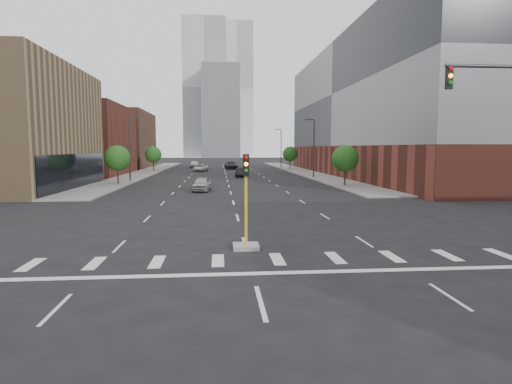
{
  "coord_description": "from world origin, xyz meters",
  "views": [
    {
      "loc": [
        -1.24,
        -10.51,
        4.68
      ],
      "look_at": [
        0.6,
        10.48,
        2.5
      ],
      "focal_mm": 30.0,
      "sensor_mm": 36.0,
      "label": 1
    }
  ],
  "objects": [
    {
      "name": "tower_mid",
      "position": [
        0.0,
        200.0,
        22.0
      ],
      "size": [
        18.0,
        18.0,
        44.0
      ],
      "primitive_type": "cube",
      "color": "slate",
      "rests_on": "ground"
    },
    {
      "name": "car_deep_right",
      "position": [
        1.5,
        84.36,
        0.86
      ],
      "size": [
        3.06,
        6.14,
        1.71
      ],
      "primitive_type": "imported",
      "rotation": [
        0.0,
        0.0,
        0.11
      ],
      "color": "black",
      "rests_on": "ground"
    },
    {
      "name": "building_left_far_b",
      "position": [
        -27.5,
        92.0,
        6.5
      ],
      "size": [
        20.0,
        24.0,
        13.0
      ],
      "primitive_type": "cube",
      "color": "brown",
      "rests_on": "ground"
    },
    {
      "name": "tree_right_near",
      "position": [
        14.0,
        40.0,
        3.39
      ],
      "size": [
        3.2,
        3.2,
        4.85
      ],
      "color": "#382619",
      "rests_on": "ground"
    },
    {
      "name": "tower_right",
      "position": [
        10.0,
        260.0,
        40.0
      ],
      "size": [
        20.0,
        20.0,
        80.0
      ],
      "primitive_type": "cube",
      "color": "#B2B7BC",
      "rests_on": "ground"
    },
    {
      "name": "median_traffic_signal",
      "position": [
        0.0,
        8.97,
        0.97
      ],
      "size": [
        1.2,
        1.2,
        4.4
      ],
      "color": "#999993",
      "rests_on": "ground"
    },
    {
      "name": "car_distant",
      "position": [
        -6.94,
        91.6,
        0.85
      ],
      "size": [
        2.09,
        5.04,
        1.71
      ],
      "primitive_type": "imported",
      "rotation": [
        0.0,
        0.0,
        -0.02
      ],
      "color": "silver",
      "rests_on": "ground"
    },
    {
      "name": "tree_left_near",
      "position": [
        -14.0,
        45.0,
        3.39
      ],
      "size": [
        3.2,
        3.2,
        4.85
      ],
      "color": "#382619",
      "rests_on": "ground"
    },
    {
      "name": "streetlight_right_a",
      "position": [
        13.41,
        55.0,
        5.01
      ],
      "size": [
        1.6,
        0.22,
        9.07
      ],
      "color": "#2D2D30",
      "rests_on": "ground"
    },
    {
      "name": "tree_right_far",
      "position": [
        14.0,
        80.0,
        3.39
      ],
      "size": [
        3.2,
        3.2,
        4.85
      ],
      "color": "#382619",
      "rests_on": "ground"
    },
    {
      "name": "building_right_main",
      "position": [
        29.5,
        60.0,
        11.0
      ],
      "size": [
        24.0,
        70.0,
        22.0
      ],
      "color": "brown",
      "rests_on": "ground"
    },
    {
      "name": "tower_left",
      "position": [
        -8.0,
        220.0,
        35.0
      ],
      "size": [
        22.0,
        22.0,
        70.0
      ],
      "primitive_type": "cube",
      "color": "#B2B7BC",
      "rests_on": "ground"
    },
    {
      "name": "sidewalk_right_far",
      "position": [
        15.0,
        74.0,
        0.07
      ],
      "size": [
        5.0,
        92.0,
        0.15
      ],
      "primitive_type": "cube",
      "color": "gray",
      "rests_on": "ground"
    },
    {
      "name": "ground",
      "position": [
        0.0,
        0.0,
        0.0
      ],
      "size": [
        400.0,
        400.0,
        0.0
      ],
      "primitive_type": "plane",
      "color": "black",
      "rests_on": "ground"
    },
    {
      "name": "building_left_far_a",
      "position": [
        -27.5,
        66.0,
        6.0
      ],
      "size": [
        20.0,
        22.0,
        12.0
      ],
      "primitive_type": "cube",
      "color": "brown",
      "rests_on": "ground"
    },
    {
      "name": "car_far_left",
      "position": [
        -4.83,
        75.98,
        0.7
      ],
      "size": [
        3.15,
        5.37,
        1.4
      ],
      "primitive_type": "imported",
      "rotation": [
        0.0,
        0.0,
        -0.17
      ],
      "color": "silver",
      "rests_on": "ground"
    },
    {
      "name": "tree_left_far",
      "position": [
        -14.0,
        75.0,
        3.39
      ],
      "size": [
        3.2,
        3.2,
        4.85
      ],
      "color": "#382619",
      "rests_on": "ground"
    },
    {
      "name": "car_near_left",
      "position": [
        -3.09,
        36.19,
        0.76
      ],
      "size": [
        2.16,
        4.58,
        1.51
      ],
      "primitive_type": "imported",
      "rotation": [
        0.0,
        0.0,
        -0.08
      ],
      "color": "#A4A5A9",
      "rests_on": "ground"
    },
    {
      "name": "car_mid_right",
      "position": [
        2.42,
        58.72,
        0.77
      ],
      "size": [
        2.19,
        4.84,
        1.54
      ],
      "primitive_type": "imported",
      "rotation": [
        0.0,
        0.0,
        -0.12
      ],
      "color": "black",
      "rests_on": "ground"
    },
    {
      "name": "sidewalk_left_far",
      "position": [
        -15.0,
        74.0,
        0.07
      ],
      "size": [
        5.0,
        92.0,
        0.15
      ],
      "primitive_type": "cube",
      "color": "gray",
      "rests_on": "ground"
    },
    {
      "name": "streetlight_right_b",
      "position": [
        13.41,
        90.0,
        5.01
      ],
      "size": [
        1.6,
        0.22,
        9.07
      ],
      "color": "#2D2D30",
      "rests_on": "ground"
    },
    {
      "name": "streetlight_left",
      "position": [
        -13.41,
        50.0,
        5.01
      ],
      "size": [
        1.6,
        0.22,
        9.07
      ],
      "color": "#2D2D30",
      "rests_on": "ground"
    }
  ]
}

